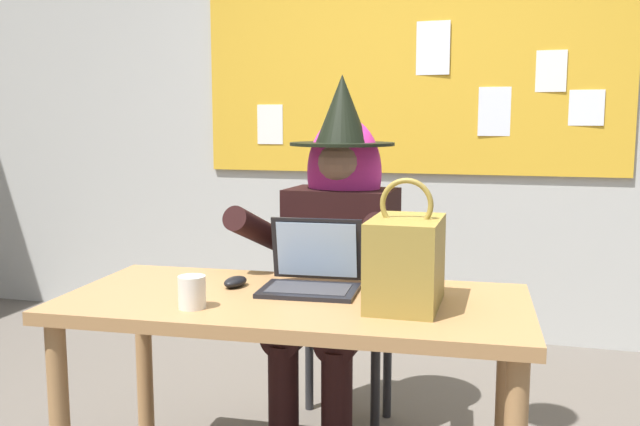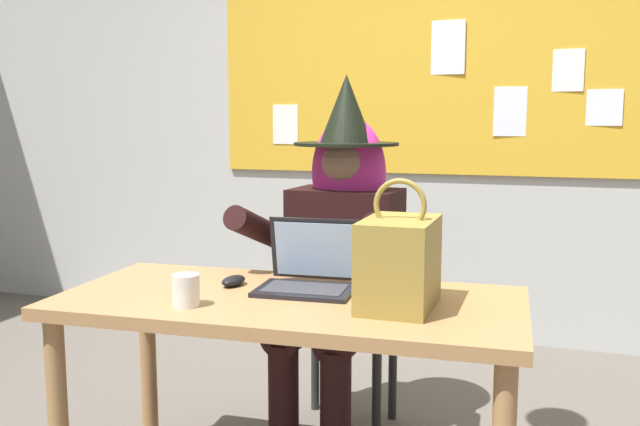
% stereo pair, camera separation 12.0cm
% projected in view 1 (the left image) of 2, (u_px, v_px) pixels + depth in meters
% --- Properties ---
extents(wall_back_bulletin, '(6.77, 2.19, 2.84)m').
position_uv_depth(wall_back_bulletin, '(409.00, 88.00, 3.91)').
color(wall_back_bulletin, '#B2B2AD').
rests_on(wall_back_bulletin, ground).
extents(desk_main, '(1.46, 0.74, 0.71)m').
position_uv_depth(desk_main, '(294.00, 326.00, 2.13)').
color(desk_main, '#A37547').
rests_on(desk_main, ground).
extents(chair_at_desk, '(0.44, 0.44, 0.92)m').
position_uv_depth(chair_at_desk, '(344.00, 301.00, 2.80)').
color(chair_at_desk, black).
rests_on(chair_at_desk, ground).
extents(person_costumed, '(0.61, 0.68, 1.43)m').
position_uv_depth(person_costumed, '(337.00, 238.00, 2.65)').
color(person_costumed, black).
rests_on(person_costumed, ground).
extents(laptop, '(0.32, 0.28, 0.22)m').
position_uv_depth(laptop, '(312.00, 274.00, 2.21)').
color(laptop, black).
rests_on(laptop, desk_main).
extents(computer_mouse, '(0.08, 0.11, 0.03)m').
position_uv_depth(computer_mouse, '(235.00, 282.00, 2.24)').
color(computer_mouse, black).
rests_on(computer_mouse, desk_main).
extents(handbag, '(0.20, 0.30, 0.38)m').
position_uv_depth(handbag, '(406.00, 261.00, 2.00)').
color(handbag, olive).
rests_on(handbag, desk_main).
extents(coffee_mug, '(0.08, 0.08, 0.09)m').
position_uv_depth(coffee_mug, '(192.00, 292.00, 1.99)').
color(coffee_mug, silver).
rests_on(coffee_mug, desk_main).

